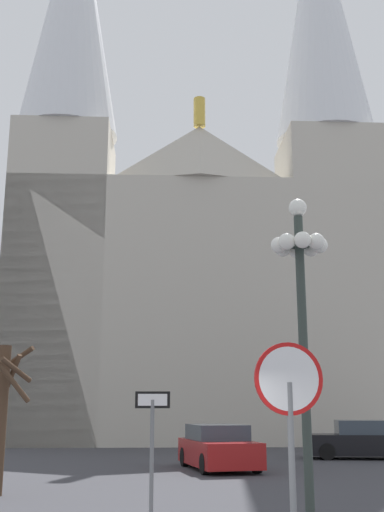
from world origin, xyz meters
TOP-DOWN VIEW (x-y plane):
  - cathedral at (0.16, 32.17)m, footprint 22.56×14.74m
  - stop_sign at (1.34, 1.61)m, footprint 0.88×0.24m
  - one_way_arrow_sign at (-0.57, 4.71)m, footprint 0.60×0.07m
  - street_lamp at (2.04, 4.56)m, footprint 1.02×1.02m
  - bare_tree at (-4.57, 9.25)m, footprint 1.47×1.51m
  - parked_car_near_red at (0.91, 15.56)m, footprint 2.81×4.53m
  - parked_car_far_black at (6.99, 19.95)m, footprint 4.74×2.17m

SIDE VIEW (x-z plane):
  - parked_car_near_red at x=0.91m, z-range -0.04..1.41m
  - parked_car_far_black at x=6.99m, z-range -0.04..1.46m
  - one_way_arrow_sign at x=-0.57m, z-range 0.32..2.62m
  - bare_tree at x=-4.57m, z-range 0.17..3.71m
  - stop_sign at x=1.34m, z-range 0.61..3.45m
  - street_lamp at x=2.04m, z-range 0.93..6.66m
  - cathedral at x=0.16m, z-range -6.94..30.47m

